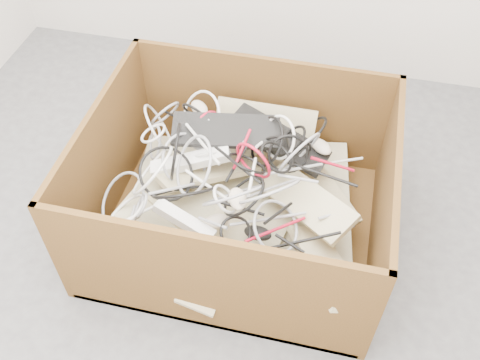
% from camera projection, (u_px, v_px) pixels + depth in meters
% --- Properties ---
extents(ground, '(3.00, 3.00, 0.00)m').
position_uv_depth(ground, '(192.00, 259.00, 2.33)').
color(ground, '#48484A').
rests_on(ground, ground).
extents(cardboard_box, '(1.20, 1.00, 0.59)m').
position_uv_depth(cardboard_box, '(235.00, 206.00, 2.34)').
color(cardboard_box, '#3C2A0F').
rests_on(cardboard_box, ground).
extents(keyboard_pile, '(0.99, 0.93, 0.36)m').
position_uv_depth(keyboard_pile, '(253.00, 184.00, 2.24)').
color(keyboard_pile, tan).
rests_on(keyboard_pile, cardboard_box).
extents(mice_scatter, '(0.69, 0.61, 0.18)m').
position_uv_depth(mice_scatter, '(235.00, 176.00, 2.18)').
color(mice_scatter, beige).
rests_on(mice_scatter, keyboard_pile).
extents(power_strip_left, '(0.34, 0.16, 0.14)m').
position_uv_depth(power_strip_left, '(191.00, 161.00, 2.21)').
color(power_strip_left, white).
rests_on(power_strip_left, keyboard_pile).
extents(power_strip_right, '(0.26, 0.12, 0.09)m').
position_uv_depth(power_strip_right, '(184.00, 221.00, 2.05)').
color(power_strip_right, white).
rests_on(power_strip_right, keyboard_pile).
extents(vga_plug, '(0.06, 0.06, 0.03)m').
position_uv_depth(vga_plug, '(347.00, 223.00, 2.04)').
color(vga_plug, blue).
rests_on(vga_plug, keyboard_pile).
extents(cable_tangle, '(1.06, 0.84, 0.43)m').
position_uv_depth(cable_tangle, '(218.00, 162.00, 2.17)').
color(cable_tangle, black).
rests_on(cable_tangle, keyboard_pile).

